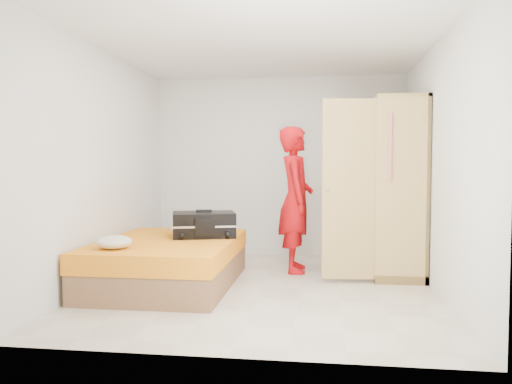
# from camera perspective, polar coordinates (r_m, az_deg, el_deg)

# --- Properties ---
(room) EXTENTS (4.00, 4.02, 2.60)m
(room) POSITION_cam_1_polar(r_m,az_deg,el_deg) (5.33, 0.85, 2.87)
(room) COLOR beige
(room) RESTS_ON ground
(bed) EXTENTS (1.42, 2.02, 0.50)m
(bed) POSITION_cam_1_polar(r_m,az_deg,el_deg) (5.63, -9.95, -7.90)
(bed) COLOR brown
(bed) RESTS_ON ground
(wardrobe) EXTENTS (1.17, 1.24, 2.10)m
(wardrobe) POSITION_cam_1_polar(r_m,az_deg,el_deg) (6.21, 15.22, -0.00)
(wardrobe) COLOR #E7BE70
(wardrobe) RESTS_ON ground
(person) EXTENTS (0.49, 0.69, 1.80)m
(person) POSITION_cam_1_polar(r_m,az_deg,el_deg) (6.19, 4.56, -0.84)
(person) COLOR red
(person) RESTS_ON ground
(suitcase) EXTENTS (0.84, 0.70, 0.31)m
(suitcase) POSITION_cam_1_polar(r_m,az_deg,el_deg) (5.77, -5.98, -3.72)
(suitcase) COLOR black
(suitcase) RESTS_ON bed
(round_cushion) EXTENTS (0.34, 0.34, 0.13)m
(round_cushion) POSITION_cam_1_polar(r_m,az_deg,el_deg) (5.10, -15.89, -5.53)
(round_cushion) COLOR beige
(round_cushion) RESTS_ON bed
(pillow) EXTENTS (0.51, 0.27, 0.09)m
(pillow) POSITION_cam_1_polar(r_m,az_deg,el_deg) (6.38, -7.33, -3.91)
(pillow) COLOR beige
(pillow) RESTS_ON bed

